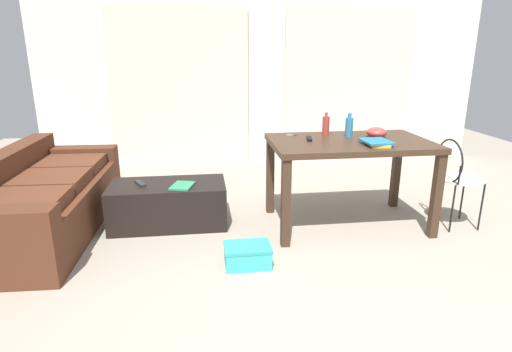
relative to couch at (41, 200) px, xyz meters
name	(u,v)px	position (x,y,z in m)	size (l,w,h in m)	color
ground_plane	(302,221)	(2.30, -0.10, -0.28)	(8.81, 8.81, 0.00)	gray
wall_back	(266,72)	(2.30, 2.14, 0.96)	(5.97, 0.10, 2.49)	silver
curtains	(266,88)	(2.30, 2.05, 0.75)	(4.08, 0.03, 2.07)	beige
couch	(41,200)	(0.00, 0.00, 0.00)	(0.92, 2.03, 0.69)	#4C2819
coffee_table	(168,204)	(1.08, 0.01, -0.09)	(1.03, 0.52, 0.39)	black
craft_table	(349,152)	(2.68, -0.20, 0.39)	(1.38, 0.85, 0.78)	#382619
wire_chair	(455,173)	(3.60, -0.36, 0.22)	(0.39, 0.39, 0.80)	silver
bottle_near	(349,127)	(2.72, -0.03, 0.59)	(0.07, 0.07, 0.21)	teal
bottle_far	(326,125)	(2.54, 0.08, 0.58)	(0.07, 0.07, 0.21)	#99332D
bowl	(377,132)	(2.95, -0.11, 0.54)	(0.18, 0.18, 0.09)	#9E3833
book_stack	(377,143)	(2.83, -0.40, 0.52)	(0.23, 0.28, 0.04)	gold
tv_remote_on_table	(309,139)	(2.33, -0.13, 0.51)	(0.04, 0.15, 0.02)	black
scissors	(293,135)	(2.24, 0.09, 0.50)	(0.09, 0.09, 0.00)	#9EA0A5
tv_remote_primary	(140,183)	(0.85, 0.02, 0.11)	(0.05, 0.18, 0.02)	#232326
magazine	(182,186)	(1.22, -0.09, 0.11)	(0.17, 0.24, 0.02)	#2D7F56
shoebox	(248,255)	(1.71, -0.85, -0.20)	(0.34, 0.24, 0.16)	#33B2AD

